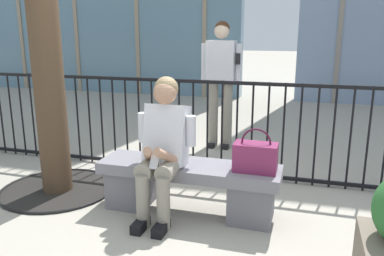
{
  "coord_description": "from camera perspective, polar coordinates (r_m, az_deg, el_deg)",
  "views": [
    {
      "loc": [
        0.96,
        -3.09,
        1.58
      ],
      "look_at": [
        0.0,
        0.1,
        0.75
      ],
      "focal_mm": 36.51,
      "sensor_mm": 36.0,
      "label": 1
    }
  ],
  "objects": [
    {
      "name": "plaza_railing",
      "position": [
        4.29,
        3.32,
        -0.05
      ],
      "size": [
        10.01,
        0.04,
        1.07
      ],
      "color": "black",
      "rests_on": "ground"
    },
    {
      "name": "handbag_on_bench",
      "position": [
        3.26,
        9.26,
        -4.14
      ],
      "size": [
        0.35,
        0.2,
        0.36
      ],
      "color": "#7A234C",
      "rests_on": "stone_bench"
    },
    {
      "name": "seated_person_with_phone",
      "position": [
        3.31,
        -4.25,
        -2.37
      ],
      "size": [
        0.52,
        0.66,
        1.21
      ],
      "color": "gray",
      "rests_on": "ground"
    },
    {
      "name": "ground_plane",
      "position": [
        3.6,
        -0.47,
        -12.04
      ],
      "size": [
        60.0,
        60.0,
        0.0
      ],
      "primitive_type": "plane",
      "color": "#A8A091"
    },
    {
      "name": "bystander_at_railing",
      "position": [
        5.32,
        4.27,
        7.7
      ],
      "size": [
        0.55,
        0.27,
        1.71
      ],
      "color": "gray",
      "rests_on": "ground"
    },
    {
      "name": "stone_bench",
      "position": [
        3.49,
        -0.48,
        -8.03
      ],
      "size": [
        1.6,
        0.44,
        0.45
      ],
      "color": "slate",
      "rests_on": "ground"
    }
  ]
}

